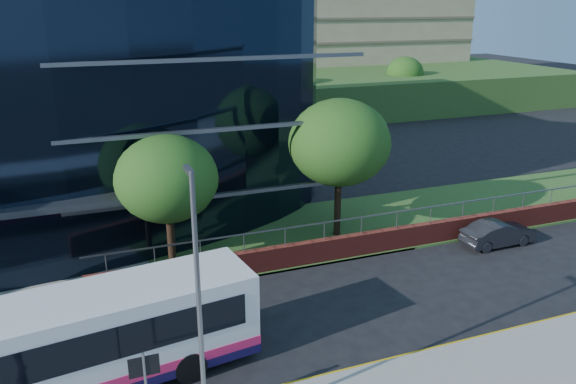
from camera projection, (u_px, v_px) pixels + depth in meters
name	position (u px, v px, depth m)	size (l,w,h in m)	color
grass_verge	(449.00, 210.00, 33.94)	(36.00, 8.00, 0.12)	#2D511E
retaining_wall	(429.00, 233.00, 29.14)	(34.00, 0.40, 2.11)	maroon
apartment_block	(294.00, 9.00, 73.98)	(60.00, 42.00, 30.00)	#2D511E
street_sign	(145.00, 377.00, 15.55)	(0.85, 0.09, 2.80)	slate
tree_far_c	(167.00, 179.00, 24.99)	(4.62, 4.62, 6.51)	black
tree_far_d	(340.00, 143.00, 28.71)	(5.28, 5.28, 7.44)	black
tree_dist_e	(282.00, 78.00, 58.16)	(4.62, 4.62, 6.51)	black
tree_dist_f	(405.00, 73.00, 65.44)	(4.29, 4.29, 6.05)	black
streetlight_east	(199.00, 305.00, 14.80)	(0.15, 0.77, 8.00)	slate
city_bus	(71.00, 345.00, 17.67)	(12.47, 4.44, 3.31)	silver
parked_car	(498.00, 233.00, 29.05)	(1.39, 3.97, 1.31)	black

